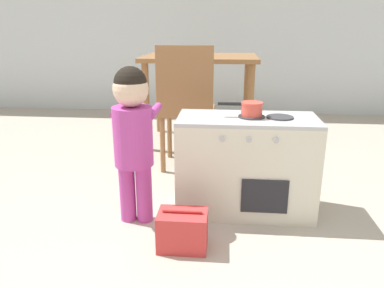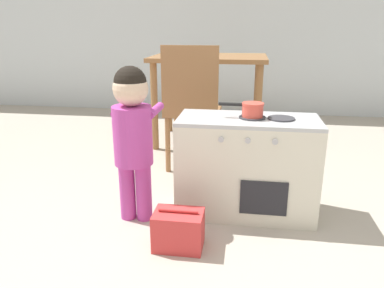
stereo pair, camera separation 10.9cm
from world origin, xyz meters
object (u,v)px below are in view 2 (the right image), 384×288
Objects in this scene: child_figure at (133,127)px; dining_chair_near at (192,106)px; cup_on_table at (188,52)px; toy_basket at (178,230)px; play_kitchen at (246,166)px; toy_pot at (252,109)px; dining_table at (209,70)px.

dining_chair_near is at bearing 76.42° from child_figure.
toy_basket is at bearing -82.64° from cup_on_table.
toy_pot is at bearing 1.96° from play_kitchen.
cup_on_table is at bearing 101.86° from dining_chair_near.
play_kitchen reaches higher than toy_basket.
child_figure is 0.81m from dining_chair_near.
play_kitchen is 8.93× the size of cup_on_table.
dining_table is at bearing 91.42° from toy_basket.
toy_basket is (-0.31, -0.41, -0.18)m from play_kitchen.
dining_chair_near is at bearing 123.53° from toy_pot.
dining_chair_near is at bearing -93.91° from dining_table.
toy_pot reaches higher than play_kitchen.
play_kitchen is 1.36m from cup_on_table.
toy_basket is at bearing -126.57° from play_kitchen.
play_kitchen is 0.90× the size of child_figure.
dining_table reaches higher than play_kitchen.
play_kitchen is 3.22× the size of toy_basket.
toy_basket is (-0.32, -0.41, -0.50)m from toy_pot.
dining_table is 1.08× the size of dining_chair_near.
dining_table is (0.24, 1.47, 0.12)m from child_figure.
toy_pot is 0.75m from dining_chair_near.
toy_pot reaches higher than toy_basket.
toy_pot is at bearing -56.47° from dining_chair_near.
cup_on_table is at bearing 113.77° from play_kitchen.
dining_table is (-0.04, 1.72, 0.55)m from toy_basket.
dining_chair_near reaches higher than play_kitchen.
dining_chair_near reaches higher than child_figure.
toy_basket is 1.80m from dining_table.
dining_chair_near is at bearing 122.60° from play_kitchen.
toy_basket is 0.26× the size of dining_chair_near.
child_figure is at bearing -93.36° from cup_on_table.
child_figure is 0.86× the size of dining_table.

